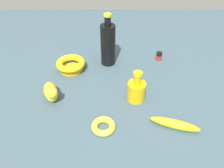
{
  "coord_description": "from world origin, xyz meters",
  "views": [
    {
      "loc": [
        0.72,
        -0.01,
        0.63
      ],
      "look_at": [
        0.0,
        0.0,
        0.04
      ],
      "focal_mm": 34.51,
      "sensor_mm": 36.0,
      "label": 1
    }
  ],
  "objects_px": {
    "nail_polish_jar": "(159,56)",
    "banana": "(175,124)",
    "bottle_tall": "(108,44)",
    "bowl": "(71,64)",
    "cat_figurine": "(51,92)",
    "bangle": "(103,126)",
    "bottle_short": "(136,90)"
  },
  "relations": [
    {
      "from": "bottle_tall",
      "to": "bowl",
      "type": "bearing_deg",
      "value": -70.66
    },
    {
      "from": "bottle_short",
      "to": "bangle",
      "type": "height_order",
      "value": "bottle_short"
    },
    {
      "from": "nail_polish_jar",
      "to": "cat_figurine",
      "type": "height_order",
      "value": "cat_figurine"
    },
    {
      "from": "bowl",
      "to": "bangle",
      "type": "bearing_deg",
      "value": 24.13
    },
    {
      "from": "bangle",
      "to": "nail_polish_jar",
      "type": "bearing_deg",
      "value": 148.08
    },
    {
      "from": "nail_polish_jar",
      "to": "banana",
      "type": "distance_m",
      "value": 0.46
    },
    {
      "from": "cat_figurine",
      "to": "bangle",
      "type": "relative_size",
      "value": 1.5
    },
    {
      "from": "bottle_short",
      "to": "bangle",
      "type": "relative_size",
      "value": 1.56
    },
    {
      "from": "bottle_tall",
      "to": "bowl",
      "type": "distance_m",
      "value": 0.21
    },
    {
      "from": "nail_polish_jar",
      "to": "banana",
      "type": "xyz_separation_m",
      "value": [
        0.46,
        -0.03,
        -0.0
      ]
    },
    {
      "from": "banana",
      "to": "bangle",
      "type": "height_order",
      "value": "banana"
    },
    {
      "from": "bottle_short",
      "to": "bangle",
      "type": "xyz_separation_m",
      "value": [
        0.16,
        -0.13,
        -0.04
      ]
    },
    {
      "from": "bottle_short",
      "to": "bottle_tall",
      "type": "distance_m",
      "value": 0.31
    },
    {
      "from": "nail_polish_jar",
      "to": "bottle_tall",
      "type": "bearing_deg",
      "value": -84.05
    },
    {
      "from": "nail_polish_jar",
      "to": "banana",
      "type": "bearing_deg",
      "value": -3.39
    },
    {
      "from": "bottle_short",
      "to": "cat_figurine",
      "type": "height_order",
      "value": "bottle_short"
    },
    {
      "from": "bowl",
      "to": "banana",
      "type": "bearing_deg",
      "value": 49.09
    },
    {
      "from": "bottle_short",
      "to": "banana",
      "type": "relative_size",
      "value": 0.76
    },
    {
      "from": "nail_polish_jar",
      "to": "bottle_short",
      "type": "xyz_separation_m",
      "value": [
        0.31,
        -0.15,
        0.03
      ]
    },
    {
      "from": "banana",
      "to": "bangle",
      "type": "bearing_deg",
      "value": -160.69
    },
    {
      "from": "nail_polish_jar",
      "to": "cat_figurine",
      "type": "bearing_deg",
      "value": -59.25
    },
    {
      "from": "bottle_short",
      "to": "bowl",
      "type": "xyz_separation_m",
      "value": [
        -0.21,
        -0.3,
        -0.01
      ]
    },
    {
      "from": "banana",
      "to": "bowl",
      "type": "bearing_deg",
      "value": 158.32
    },
    {
      "from": "bottle_short",
      "to": "bangle",
      "type": "bearing_deg",
      "value": -40.51
    },
    {
      "from": "nail_polish_jar",
      "to": "bottle_short",
      "type": "height_order",
      "value": "bottle_short"
    },
    {
      "from": "cat_figurine",
      "to": "nail_polish_jar",
      "type": "bearing_deg",
      "value": 120.75
    },
    {
      "from": "bottle_tall",
      "to": "cat_figurine",
      "type": "height_order",
      "value": "bottle_tall"
    },
    {
      "from": "bottle_short",
      "to": "bottle_tall",
      "type": "height_order",
      "value": "bottle_tall"
    },
    {
      "from": "cat_figurine",
      "to": "bottle_short",
      "type": "bearing_deg",
      "value": 89.49
    },
    {
      "from": "cat_figurine",
      "to": "bangle",
      "type": "xyz_separation_m",
      "value": [
        0.16,
        0.22,
        -0.03
      ]
    },
    {
      "from": "cat_figurine",
      "to": "banana",
      "type": "distance_m",
      "value": 0.51
    },
    {
      "from": "nail_polish_jar",
      "to": "cat_figurine",
      "type": "distance_m",
      "value": 0.59
    }
  ]
}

